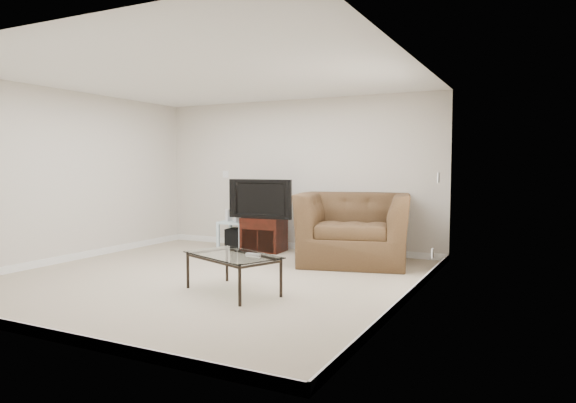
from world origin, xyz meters
The scene contains 18 objects.
floor centered at (0.00, 0.00, 0.00)m, with size 5.00×5.00×0.00m, color tan.
ceiling centered at (0.00, 0.00, 2.50)m, with size 5.00×5.00×0.00m, color white.
wall_back centered at (0.00, 2.50, 1.25)m, with size 5.00×0.02×2.50m, color silver.
wall_left centered at (-2.50, 0.00, 1.25)m, with size 0.02×5.00×2.50m, color silver.
wall_right centered at (2.50, 0.00, 1.25)m, with size 0.02×5.00×2.50m, color silver.
plate_back centered at (-1.40, 2.49, 1.25)m, with size 0.12×0.02×0.12m, color white.
plate_right_switch centered at (2.49, 1.60, 1.25)m, with size 0.02×0.09×0.13m, color white.
plate_right_outlet centered at (2.49, 1.30, 0.30)m, with size 0.02×0.08×0.12m, color white.
tv_stand centered at (-0.37, 2.05, 0.28)m, with size 0.67×0.46×0.55m, color black, non-canonical shape.
dvd_player centered at (-0.37, 2.01, 0.46)m, with size 0.38×0.27×0.05m, color black.
television centered at (-0.37, 2.02, 0.87)m, with size 1.02×0.20×0.63m, color black.
side_table centered at (-1.00, 2.17, 0.23)m, with size 0.47×0.47×0.46m, color silver, non-canonical shape.
subwoofer centered at (-0.97, 2.19, 0.16)m, with size 0.32×0.32×0.32m, color black.
game_console centered at (-1.11, 2.14, 0.56)m, with size 0.05×0.15×0.21m, color white.
game_case centered at (-0.94, 2.15, 0.55)m, with size 0.05×0.13×0.18m, color silver.
recliner centered at (1.29, 1.75, 0.68)m, with size 1.56×1.01×1.36m, color #4B391E.
coffee_table centered at (0.67, -0.50, 0.21)m, with size 1.09×0.62×0.43m, color black, non-canonical shape.
remote centered at (0.90, -0.45, 0.44)m, with size 0.17×0.05×0.02m, color #B2B2B7.
Camera 1 is at (3.73, -5.24, 1.40)m, focal length 32.00 mm.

